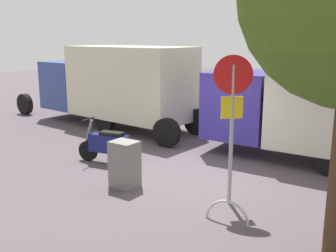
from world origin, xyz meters
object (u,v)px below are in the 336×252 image
(utility_cabinet, at_px, (125,164))
(bike_rack_hoop, at_px, (227,222))
(box_truck_near, at_px, (320,107))
(stop_sign, at_px, (232,107))
(motorcycle, at_px, (109,145))
(box_truck_far, at_px, (113,82))

(utility_cabinet, distance_m, bike_rack_hoop, 2.78)
(box_truck_near, height_order, stop_sign, stop_sign)
(motorcycle, bearing_deg, box_truck_near, -154.87)
(box_truck_near, bearing_deg, stop_sign, 77.57)
(box_truck_far, height_order, motorcycle, box_truck_far)
(box_truck_far, xyz_separation_m, utility_cabinet, (-4.66, 4.55, -1.12))
(stop_sign, height_order, utility_cabinet, stop_sign)
(box_truck_near, distance_m, bike_rack_hoop, 4.88)
(stop_sign, height_order, bike_rack_hoop, stop_sign)
(motorcycle, relative_size, utility_cabinet, 1.69)
(box_truck_near, xyz_separation_m, motorcycle, (4.45, 3.42, -1.01))
(stop_sign, bearing_deg, motorcycle, -6.00)
(utility_cabinet, bearing_deg, box_truck_near, -124.04)
(motorcycle, xyz_separation_m, bike_rack_hoop, (-4.18, 1.20, -0.52))
(motorcycle, relative_size, stop_sign, 0.59)
(box_truck_near, xyz_separation_m, bike_rack_hoop, (0.26, 4.62, -1.53))
(box_truck_far, relative_size, motorcycle, 4.74)
(motorcycle, height_order, bike_rack_hoop, motorcycle)
(bike_rack_hoop, bearing_deg, utility_cabinet, -4.56)
(utility_cabinet, bearing_deg, bike_rack_hoop, 175.44)
(box_truck_near, distance_m, stop_sign, 3.91)
(motorcycle, bearing_deg, box_truck_far, -60.68)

